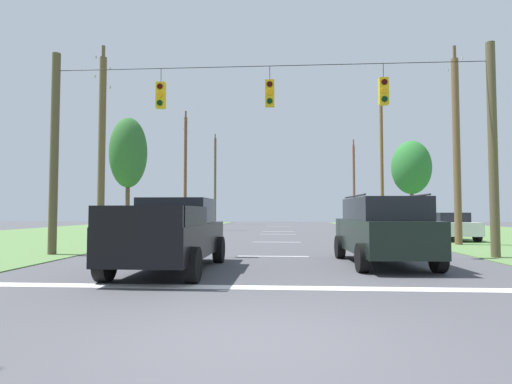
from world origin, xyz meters
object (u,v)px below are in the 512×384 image
(pickup_truck, at_px, (172,234))
(overhead_signal_span, at_px, (267,142))
(utility_pole_far_left, at_px, (102,146))
(tree_roadside_far_right, at_px, (128,153))
(utility_pole_distant_right, at_px, (185,169))
(utility_pole_distant_left, at_px, (215,180))
(utility_pole_far_right, at_px, (382,163))
(suv_black, at_px, (383,229))
(distant_car_crossing_white, at_px, (447,226))
(utility_pole_near_left, at_px, (354,182))
(tree_roadside_right, at_px, (411,168))
(utility_pole_mid_right, at_px, (457,148))

(pickup_truck, bearing_deg, overhead_signal_span, 55.37)
(utility_pole_far_left, distance_m, tree_roadside_far_right, 9.76)
(utility_pole_distant_right, bearing_deg, utility_pole_far_left, -90.17)
(utility_pole_distant_left, distance_m, tree_roadside_far_right, 23.36)
(utility_pole_far_right, bearing_deg, overhead_signal_span, -113.07)
(suv_black, relative_size, tree_roadside_far_right, 0.60)
(overhead_signal_span, height_order, utility_pole_far_right, utility_pole_far_right)
(utility_pole_distant_left, bearing_deg, pickup_truck, -82.24)
(overhead_signal_span, distance_m, utility_pole_distant_right, 21.95)
(utility_pole_distant_right, bearing_deg, tree_roadside_far_right, -109.04)
(distant_car_crossing_white, height_order, utility_pole_near_left, utility_pole_near_left)
(utility_pole_distant_left, bearing_deg, utility_pole_far_left, -89.91)
(utility_pole_near_left, xyz_separation_m, tree_roadside_right, (0.75, -20.29, -0.38))
(pickup_truck, height_order, utility_pole_distant_right, utility_pole_distant_right)
(utility_pole_near_left, bearing_deg, utility_pole_distant_left, -179.32)
(tree_roadside_right, bearing_deg, utility_pole_near_left, 92.12)
(overhead_signal_span, xyz_separation_m, tree_roadside_right, (10.12, 16.69, 0.80))
(utility_pole_distant_right, bearing_deg, utility_pole_near_left, 43.84)
(distant_car_crossing_white, distance_m, tree_roadside_far_right, 20.90)
(pickup_truck, relative_size, utility_pole_near_left, 0.51)
(utility_pole_mid_right, xyz_separation_m, tree_roadside_right, (1.31, 11.19, 0.26))
(pickup_truck, xyz_separation_m, utility_pole_far_right, (11.49, 24.78, 4.73))
(utility_pole_far_right, bearing_deg, utility_pole_far_left, -134.62)
(utility_pole_mid_right, relative_size, utility_pole_far_right, 0.84)
(distant_car_crossing_white, bearing_deg, overhead_signal_span, -137.41)
(distant_car_crossing_white, xyz_separation_m, utility_pole_distant_right, (-17.35, 11.71, 4.42))
(suv_black, bearing_deg, utility_pole_mid_right, 54.80)
(utility_pole_mid_right, xyz_separation_m, utility_pole_far_right, (0.25, 15.77, 1.13))
(pickup_truck, relative_size, utility_pole_distant_right, 0.52)
(overhead_signal_span, distance_m, utility_pole_distant_left, 37.65)
(suv_black, relative_size, utility_pole_near_left, 0.46)
(utility_pole_mid_right, relative_size, utility_pole_near_left, 0.91)
(utility_pole_near_left, bearing_deg, tree_roadside_far_right, -129.87)
(utility_pole_far_left, bearing_deg, utility_pole_distant_left, 90.09)
(utility_pole_far_right, bearing_deg, utility_pole_near_left, 88.87)
(utility_pole_far_right, distance_m, tree_roadside_right, 4.78)
(tree_roadside_right, bearing_deg, overhead_signal_span, -121.24)
(suv_black, relative_size, utility_pole_mid_right, 0.51)
(distant_car_crossing_white, relative_size, utility_pole_distant_right, 0.43)
(overhead_signal_span, bearing_deg, tree_roadside_far_right, 127.05)
(suv_black, distance_m, utility_pole_distant_right, 25.51)
(pickup_truck, distance_m, suv_black, 6.14)
(utility_pole_near_left, distance_m, utility_pole_far_left, 37.12)
(utility_pole_mid_right, relative_size, tree_roadside_right, 1.39)
(utility_pole_near_left, bearing_deg, pickup_truck, -106.24)
(utility_pole_distant_right, bearing_deg, suv_black, -63.22)
(utility_pole_distant_left, bearing_deg, tree_roadside_right, -48.08)
(utility_pole_far_right, relative_size, tree_roadside_right, 1.66)
(tree_roadside_far_right, bearing_deg, utility_pole_distant_right, 70.96)
(utility_pole_far_left, xyz_separation_m, tree_roadside_far_right, (-2.35, 9.42, 1.03))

